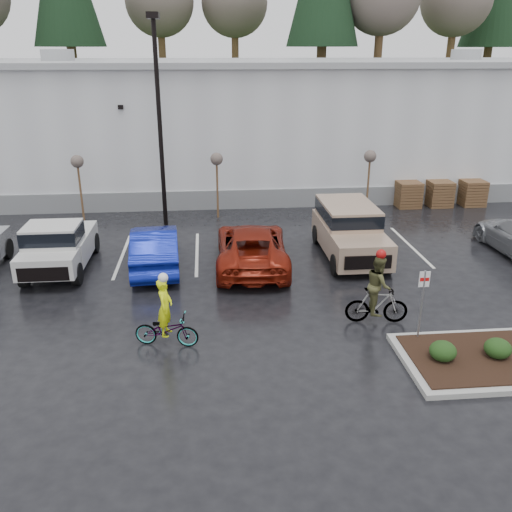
{
  "coord_description": "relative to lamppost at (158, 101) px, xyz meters",
  "views": [
    {
      "loc": [
        -2.01,
        -12.82,
        7.79
      ],
      "look_at": [
        -0.44,
        4.08,
        1.3
      ],
      "focal_mm": 38.0,
      "sensor_mm": 36.0,
      "label": 1
    }
  ],
  "objects": [
    {
      "name": "cyclist_olive",
      "position": [
        6.98,
        -10.5,
        -4.83
      ],
      "size": [
        1.87,
        0.92,
        2.36
      ],
      "rotation": [
        0.0,
        0.0,
        1.46
      ],
      "color": "#3F3F44",
      "rests_on": "ground"
    },
    {
      "name": "sapling_east",
      "position": [
        10.0,
        1.0,
        -2.96
      ],
      "size": [
        0.6,
        0.6,
        3.2
      ],
      "color": "#543321",
      "rests_on": "ground"
    },
    {
      "name": "car_red",
      "position": [
        3.62,
        -5.56,
        -4.9
      ],
      "size": [
        2.89,
        5.77,
        1.57
      ],
      "primitive_type": "imported",
      "rotation": [
        0.0,
        0.0,
        3.09
      ],
      "color": "maroon",
      "rests_on": "ground"
    },
    {
      "name": "suv_tan",
      "position": [
        7.58,
        -4.97,
        -4.66
      ],
      "size": [
        2.2,
        5.1,
        2.06
      ],
      "primitive_type": null,
      "color": "tan",
      "rests_on": "ground"
    },
    {
      "name": "pickup_white",
      "position": [
        -3.57,
        -4.96,
        -4.71
      ],
      "size": [
        2.1,
        5.2,
        1.96
      ],
      "primitive_type": null,
      "color": "beige",
      "rests_on": "ground"
    },
    {
      "name": "ground",
      "position": [
        4.0,
        -12.0,
        -5.69
      ],
      "size": [
        120.0,
        120.0,
        0.0
      ],
      "primitive_type": "plane",
      "color": "black",
      "rests_on": "ground"
    },
    {
      "name": "shrub_a",
      "position": [
        8.0,
        -13.0,
        -5.27
      ],
      "size": [
        0.7,
        0.7,
        0.52
      ],
      "primitive_type": "ellipsoid",
      "color": "black",
      "rests_on": "curb_island"
    },
    {
      "name": "pallet_stack_b",
      "position": [
        14.2,
        2.0,
        -5.01
      ],
      "size": [
        1.2,
        1.2,
        1.35
      ],
      "primitive_type": "cube",
      "color": "#543321",
      "rests_on": "ground"
    },
    {
      "name": "lamppost",
      "position": [
        0.0,
        0.0,
        0.0
      ],
      "size": [
        0.5,
        1.0,
        9.22
      ],
      "color": "black",
      "rests_on": "ground"
    },
    {
      "name": "cyclist_hivis",
      "position": [
        0.74,
        -11.29,
        -5.0
      ],
      "size": [
        1.9,
        0.98,
        2.19
      ],
      "rotation": [
        0.0,
        0.0,
        1.37
      ],
      "color": "#3F3F44",
      "rests_on": "ground"
    },
    {
      "name": "pallet_stack_a",
      "position": [
        12.5,
        2.0,
        -5.01
      ],
      "size": [
        1.2,
        1.2,
        1.35
      ],
      "primitive_type": "cube",
      "color": "#543321",
      "rests_on": "ground"
    },
    {
      "name": "sapling_west",
      "position": [
        -4.0,
        1.0,
        -2.96
      ],
      "size": [
        0.6,
        0.6,
        3.2
      ],
      "color": "#543321",
      "rests_on": "ground"
    },
    {
      "name": "sapling_mid",
      "position": [
        2.5,
        1.0,
        -2.96
      ],
      "size": [
        0.6,
        0.6,
        3.2
      ],
      "color": "#543321",
      "rests_on": "ground"
    },
    {
      "name": "fire_lane_sign",
      "position": [
        7.8,
        -11.8,
        -4.28
      ],
      "size": [
        0.3,
        0.05,
        2.2
      ],
      "color": "gray",
      "rests_on": "ground"
    },
    {
      "name": "shrub_b",
      "position": [
        9.5,
        -13.0,
        -5.27
      ],
      "size": [
        0.7,
        0.7,
        0.52
      ],
      "primitive_type": "ellipsoid",
      "color": "black",
      "rests_on": "curb_island"
    },
    {
      "name": "car_blue",
      "position": [
        -0.03,
        -5.36,
        -4.89
      ],
      "size": [
        2.02,
        4.96,
        1.6
      ],
      "primitive_type": "imported",
      "rotation": [
        0.0,
        0.0,
        3.21
      ],
      "color": "navy",
      "rests_on": "ground"
    },
    {
      "name": "warehouse",
      "position": [
        4.0,
        9.99,
        -2.04
      ],
      "size": [
        60.5,
        15.5,
        7.2
      ],
      "color": "silver",
      "rests_on": "ground"
    },
    {
      "name": "wooded_ridge",
      "position": [
        4.0,
        33.0,
        -2.69
      ],
      "size": [
        80.0,
        25.0,
        6.0
      ],
      "primitive_type": "cube",
      "color": "#1D3717",
      "rests_on": "ground"
    },
    {
      "name": "pallet_stack_c",
      "position": [
        16.0,
        2.0,
        -5.01
      ],
      "size": [
        1.2,
        1.2,
        1.35
      ],
      "primitive_type": "cube",
      "color": "#543321",
      "rests_on": "ground"
    }
  ]
}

